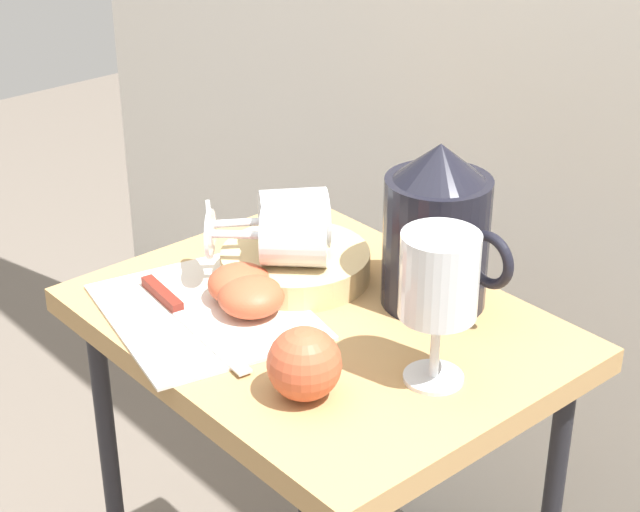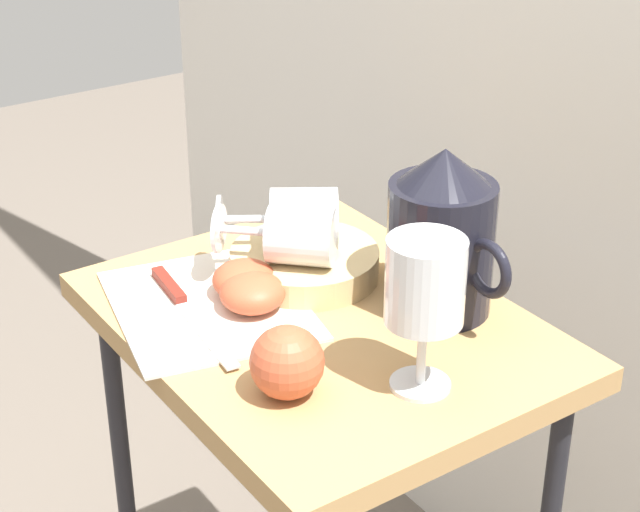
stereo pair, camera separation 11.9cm
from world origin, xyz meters
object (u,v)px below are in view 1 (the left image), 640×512
apple_whole (304,364)px  knife (178,309)px  wine_glass_tipped_near (290,220)px  wine_glass_tipped_far (291,236)px  wine_glass_upright (439,283)px  pitcher (437,240)px  apple_half_right (251,296)px  basket_tray (295,264)px  apple_half_left (240,284)px  table (320,378)px

apple_whole → knife: 0.22m
wine_glass_tipped_near → wine_glass_tipped_far: size_ratio=1.08×
apple_whole → knife: bearing=-178.2°
wine_glass_upright → apple_whole: bearing=-118.5°
pitcher → apple_whole: size_ratio=2.59×
wine_glass_tipped_near → apple_half_right: bearing=-63.2°
basket_tray → pitcher: size_ratio=0.92×
apple_half_left → table: bearing=28.7°
wine_glass_tipped_far → wine_glass_tipped_near: bearing=141.4°
wine_glass_upright → apple_half_left: (-0.26, -0.05, -0.09)m
wine_glass_tipped_near → apple_whole: size_ratio=2.07×
knife → apple_half_left: bearing=72.9°
apple_half_right → knife: (-0.06, -0.06, -0.02)m
wine_glass_tipped_near → basket_tray: bearing=-10.1°
wine_glass_tipped_far → apple_half_right: bearing=-75.8°
apple_whole → knife: apple_whole is taller
wine_glass_upright → apple_half_right: size_ratio=2.20×
wine_glass_upright → wine_glass_tipped_far: (-0.25, 0.01, -0.04)m
basket_tray → wine_glass_tipped_near: (-0.01, 0.00, 0.06)m
basket_tray → wine_glass_upright: bearing=-7.5°
apple_half_left → apple_whole: size_ratio=1.00×
wine_glass_tipped_far → apple_half_left: size_ratio=1.92×
table → apple_half_right: (-0.06, -0.06, 0.11)m
pitcher → apple_half_left: size_ratio=2.59×
apple_half_right → apple_whole: 0.17m
apple_half_left → apple_whole: 0.21m
wine_glass_upright → wine_glass_tipped_far: wine_glass_upright is taller
table → apple_half_left: bearing=-151.3°
wine_glass_tipped_near → wine_glass_tipped_far: wine_glass_tipped_near is taller
wine_glass_upright → apple_half_left: 0.28m
table → pitcher: 0.22m
table → wine_glass_tipped_near: wine_glass_tipped_near is taller
pitcher → wine_glass_upright: (0.11, -0.12, 0.03)m
apple_half_left → apple_half_right: 0.03m
pitcher → apple_half_right: size_ratio=2.59×
table → apple_half_left: 0.15m
pitcher → knife: 0.31m
wine_glass_tipped_far → apple_half_right: 0.09m
knife → table: bearing=47.7°
knife → wine_glass_upright: bearing=24.2°
apple_half_left → apple_half_right: same height
wine_glass_tipped_near → knife: (-0.00, -0.17, -0.06)m
table → wine_glass_tipped_far: 0.17m
apple_whole → wine_glass_tipped_far: bearing=143.9°
table → apple_half_left: size_ratio=9.42×
wine_glass_upright → wine_glass_tipped_near: (-0.28, 0.04, -0.04)m
apple_half_left → knife: size_ratio=0.32×
basket_tray → apple_half_right: size_ratio=2.39×
wine_glass_upright → wine_glass_tipped_near: size_ratio=1.06×
apple_half_left → apple_whole: apple_whole is taller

